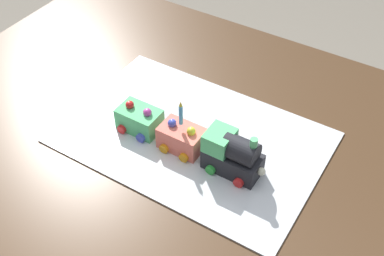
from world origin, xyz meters
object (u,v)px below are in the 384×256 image
birthday_candle (181,113)px  cake_locomotive (232,154)px  dining_table (183,164)px  cake_car_tanker_coral (182,138)px  cake_car_caboose_mint_green (140,119)px

birthday_candle → cake_locomotive: bearing=-180.0°
cake_locomotive → birthday_candle: 0.14m
dining_table → cake_car_tanker_coral: cake_car_tanker_coral is taller
dining_table → cake_locomotive: (-0.15, 0.04, 0.16)m
cake_car_caboose_mint_green → birthday_candle: birthday_candle is taller
birthday_candle → dining_table: bearing=-59.5°
dining_table → cake_car_caboose_mint_green: (0.09, 0.04, 0.14)m
cake_car_tanker_coral → cake_car_caboose_mint_green: 0.12m
cake_car_caboose_mint_green → cake_locomotive: bearing=-180.0°
cake_locomotive → cake_car_tanker_coral: size_ratio=1.40×
birthday_candle → cake_car_caboose_mint_green: bearing=0.0°
cake_car_tanker_coral → birthday_candle: birthday_candle is taller
cake_locomotive → dining_table: bearing=-14.7°
dining_table → cake_locomotive: cake_locomotive is taller
cake_car_caboose_mint_green → birthday_candle: 0.14m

